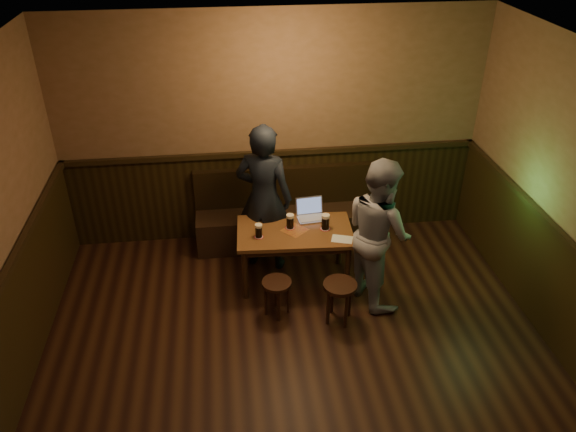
{
  "coord_description": "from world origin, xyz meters",
  "views": [
    {
      "loc": [
        -0.58,
        -3.16,
        3.95
      ],
      "look_at": [
        0.04,
        1.83,
        0.92
      ],
      "focal_mm": 35.0,
      "sensor_mm": 36.0,
      "label": 1
    }
  ],
  "objects_px": {
    "person_grey": "(378,232)",
    "pint_left": "(259,231)",
    "pint_right": "(325,222)",
    "person_suit": "(264,198)",
    "stool_left": "(277,288)",
    "laptop": "(310,213)",
    "pub_table": "(295,237)",
    "stool_right": "(340,291)",
    "pint_mid": "(290,221)",
    "bench": "(286,219)"
  },
  "relations": [
    {
      "from": "pub_table",
      "to": "person_grey",
      "type": "height_order",
      "value": "person_grey"
    },
    {
      "from": "pint_mid",
      "to": "laptop",
      "type": "height_order",
      "value": "laptop"
    },
    {
      "from": "pint_right",
      "to": "person_suit",
      "type": "height_order",
      "value": "person_suit"
    },
    {
      "from": "pint_left",
      "to": "stool_right",
      "type": "bearing_deg",
      "value": -40.44
    },
    {
      "from": "stool_left",
      "to": "stool_right",
      "type": "relative_size",
      "value": 0.9
    },
    {
      "from": "laptop",
      "to": "person_suit",
      "type": "bearing_deg",
      "value": 162.22
    },
    {
      "from": "stool_right",
      "to": "person_suit",
      "type": "relative_size",
      "value": 0.26
    },
    {
      "from": "pub_table",
      "to": "stool_right",
      "type": "xyz_separation_m",
      "value": [
        0.36,
        -0.73,
        -0.21
      ]
    },
    {
      "from": "pub_table",
      "to": "pint_left",
      "type": "height_order",
      "value": "pint_left"
    },
    {
      "from": "pint_left",
      "to": "pint_mid",
      "type": "bearing_deg",
      "value": 21.27
    },
    {
      "from": "pint_mid",
      "to": "stool_right",
      "type": "bearing_deg",
      "value": -62.62
    },
    {
      "from": "laptop",
      "to": "person_grey",
      "type": "height_order",
      "value": "person_grey"
    },
    {
      "from": "stool_left",
      "to": "pub_table",
      "type": "bearing_deg",
      "value": 64.96
    },
    {
      "from": "person_grey",
      "to": "pint_left",
      "type": "bearing_deg",
      "value": 59.75
    },
    {
      "from": "bench",
      "to": "person_suit",
      "type": "relative_size",
      "value": 1.25
    },
    {
      "from": "stool_right",
      "to": "laptop",
      "type": "distance_m",
      "value": 1.06
    },
    {
      "from": "pint_left",
      "to": "person_grey",
      "type": "xyz_separation_m",
      "value": [
        1.22,
        -0.29,
        0.07
      ]
    },
    {
      "from": "pint_right",
      "to": "laptop",
      "type": "relative_size",
      "value": 0.55
    },
    {
      "from": "pub_table",
      "to": "pint_right",
      "type": "xyz_separation_m",
      "value": [
        0.33,
        -0.01,
        0.18
      ]
    },
    {
      "from": "pint_right",
      "to": "person_grey",
      "type": "xyz_separation_m",
      "value": [
        0.49,
        -0.36,
        0.06
      ]
    },
    {
      "from": "pint_mid",
      "to": "person_grey",
      "type": "relative_size",
      "value": 0.1
    },
    {
      "from": "stool_right",
      "to": "laptop",
      "type": "bearing_deg",
      "value": 98.69
    },
    {
      "from": "stool_right",
      "to": "pint_mid",
      "type": "height_order",
      "value": "pint_mid"
    },
    {
      "from": "bench",
      "to": "pint_right",
      "type": "height_order",
      "value": "bench"
    },
    {
      "from": "pint_left",
      "to": "laptop",
      "type": "distance_m",
      "value": 0.7
    },
    {
      "from": "pint_right",
      "to": "laptop",
      "type": "bearing_deg",
      "value": 114.56
    },
    {
      "from": "stool_right",
      "to": "pint_mid",
      "type": "bearing_deg",
      "value": 117.38
    },
    {
      "from": "bench",
      "to": "stool_right",
      "type": "distance_m",
      "value": 1.59
    },
    {
      "from": "pint_right",
      "to": "person_grey",
      "type": "distance_m",
      "value": 0.61
    },
    {
      "from": "bench",
      "to": "laptop",
      "type": "height_order",
      "value": "bench"
    },
    {
      "from": "stool_right",
      "to": "pub_table",
      "type": "bearing_deg",
      "value": 116.34
    },
    {
      "from": "pub_table",
      "to": "bench",
      "type": "bearing_deg",
      "value": 93.22
    },
    {
      "from": "bench",
      "to": "person_grey",
      "type": "relative_size",
      "value": 1.34
    },
    {
      "from": "pint_mid",
      "to": "pint_left",
      "type": "bearing_deg",
      "value": -158.73
    },
    {
      "from": "stool_left",
      "to": "laptop",
      "type": "relative_size",
      "value": 1.28
    },
    {
      "from": "stool_left",
      "to": "stool_right",
      "type": "xyz_separation_m",
      "value": [
        0.62,
        -0.18,
        0.04
      ]
    },
    {
      "from": "bench",
      "to": "person_grey",
      "type": "xyz_separation_m",
      "value": [
        0.82,
        -1.18,
        0.51
      ]
    },
    {
      "from": "stool_left",
      "to": "stool_right",
      "type": "bearing_deg",
      "value": -15.95
    },
    {
      "from": "laptop",
      "to": "person_suit",
      "type": "xyz_separation_m",
      "value": [
        -0.51,
        0.11,
        0.16
      ]
    },
    {
      "from": "pint_right",
      "to": "laptop",
      "type": "height_order",
      "value": "laptop"
    },
    {
      "from": "stool_left",
      "to": "laptop",
      "type": "distance_m",
      "value": 1.02
    },
    {
      "from": "pint_right",
      "to": "person_grey",
      "type": "bearing_deg",
      "value": -36.31
    },
    {
      "from": "person_suit",
      "to": "pint_right",
      "type": "bearing_deg",
      "value": 169.88
    },
    {
      "from": "pint_left",
      "to": "person_suit",
      "type": "relative_size",
      "value": 0.09
    },
    {
      "from": "bench",
      "to": "pint_left",
      "type": "relative_size",
      "value": 13.81
    },
    {
      "from": "pub_table",
      "to": "laptop",
      "type": "relative_size",
      "value": 3.94
    },
    {
      "from": "pub_table",
      "to": "person_suit",
      "type": "height_order",
      "value": "person_suit"
    },
    {
      "from": "pint_mid",
      "to": "person_grey",
      "type": "xyz_separation_m",
      "value": [
        0.87,
        -0.42,
        0.07
      ]
    },
    {
      "from": "laptop",
      "to": "bench",
      "type": "bearing_deg",
      "value": 105.66
    },
    {
      "from": "pint_right",
      "to": "person_grey",
      "type": "height_order",
      "value": "person_grey"
    }
  ]
}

